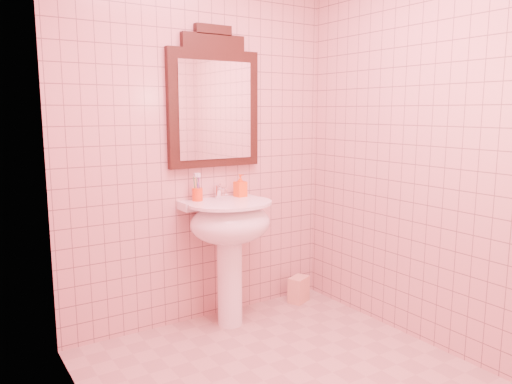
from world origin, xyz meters
TOP-DOWN VIEW (x-y plane):
  - back_wall at (0.00, 1.10)m, footprint 2.00×0.02m
  - pedestal_sink at (0.09, 0.87)m, footprint 0.58×0.58m
  - faucet at (0.09, 1.01)m, footprint 0.04×0.16m
  - mirror at (0.09, 1.07)m, footprint 0.68×0.06m
  - toothbrush_cup at (-0.07, 1.02)m, footprint 0.07×0.07m
  - soap_dispenser at (0.26, 1.01)m, footprint 0.08×0.08m
  - towel at (0.75, 0.95)m, footprint 0.19×0.16m

SIDE VIEW (x-z plane):
  - towel at x=0.75m, z-range 0.00..0.20m
  - pedestal_sink at x=0.09m, z-range 0.23..1.09m
  - toothbrush_cup at x=-0.07m, z-range 0.83..0.99m
  - faucet at x=0.09m, z-range 0.87..0.97m
  - soap_dispenser at x=0.26m, z-range 0.86..1.02m
  - back_wall at x=0.00m, z-range 0.00..2.50m
  - mirror at x=0.09m, z-range 1.05..1.99m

